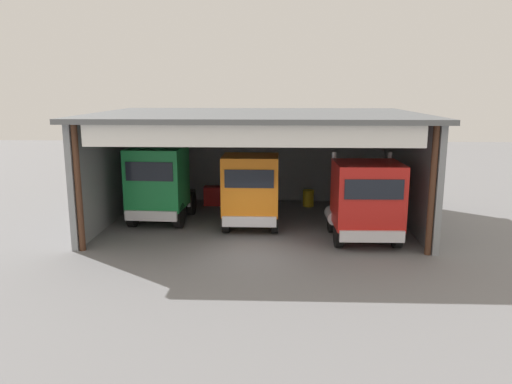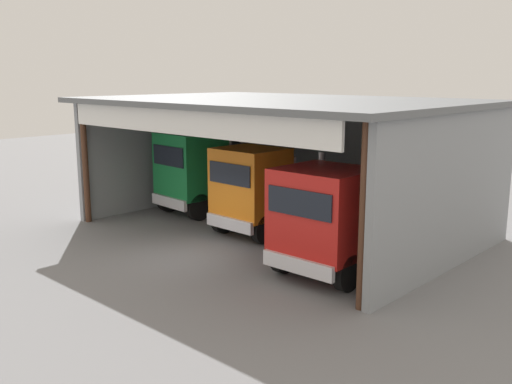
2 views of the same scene
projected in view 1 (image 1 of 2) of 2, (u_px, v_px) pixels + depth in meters
name	position (u px, v px, depth m)	size (l,w,h in m)	color
ground_plane	(253.00, 254.00, 18.75)	(80.00, 80.00, 0.00)	slate
workshop_shed	(258.00, 144.00, 23.34)	(14.22, 9.86, 5.05)	gray
truck_green_center_right_bay	(159.00, 184.00, 22.66)	(2.66, 5.03, 3.68)	#197F3D
truck_orange_center_left_bay	(250.00, 190.00, 21.79)	(2.55, 4.46, 3.30)	orange
truck_red_yard_outside	(365.00, 199.00, 19.82)	(2.76, 4.35, 3.51)	red
oil_drum	(308.00, 198.00, 26.15)	(0.58, 0.58, 0.87)	gold
tool_cart	(213.00, 196.00, 26.41)	(0.90, 0.60, 1.00)	red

